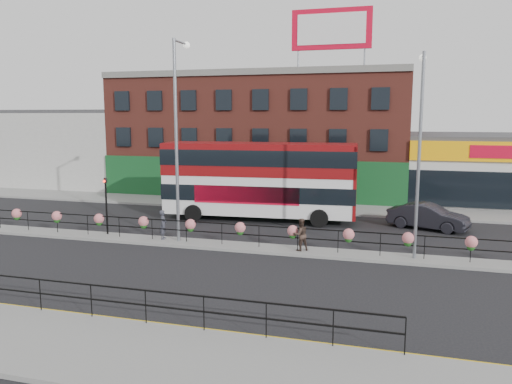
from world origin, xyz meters
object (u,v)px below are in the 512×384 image
(pedestrian_b, at_px, (301,235))
(double_decker_bus, at_px, (260,173))
(lamp_column_west, at_px, (178,123))
(lamp_column_east, at_px, (420,138))
(pedestrian_a, at_px, (163,225))
(car, at_px, (428,217))

(pedestrian_b, bearing_deg, double_decker_bus, -96.54)
(double_decker_bus, height_order, pedestrian_b, double_decker_bus)
(lamp_column_west, distance_m, lamp_column_east, 12.05)
(pedestrian_a, relative_size, pedestrian_b, 0.98)
(lamp_column_east, bearing_deg, car, 81.92)
(double_decker_bus, relative_size, lamp_column_west, 1.20)
(car, relative_size, lamp_column_west, 0.47)
(pedestrian_a, xyz_separation_m, pedestrian_b, (7.60, -0.31, 0.02))
(lamp_column_west, bearing_deg, pedestrian_b, -3.68)
(pedestrian_b, relative_size, lamp_column_west, 0.15)
(double_decker_bus, height_order, lamp_column_west, lamp_column_west)
(car, xyz_separation_m, lamp_column_west, (-13.04, -6.95, 5.62))
(car, height_order, pedestrian_b, pedestrian_b)
(double_decker_bus, relative_size, lamp_column_east, 1.33)
(pedestrian_a, xyz_separation_m, lamp_column_east, (13.00, 0.04, 4.83))
(double_decker_bus, bearing_deg, lamp_column_west, -110.83)
(pedestrian_a, bearing_deg, car, -75.51)
(double_decker_bus, xyz_separation_m, lamp_column_east, (9.46, -6.86, 2.67))
(lamp_column_west, xyz_separation_m, lamp_column_east, (12.04, -0.08, -0.63))
(double_decker_bus, distance_m, pedestrian_b, 8.54)
(lamp_column_east, bearing_deg, pedestrian_a, -179.83)
(car, distance_m, pedestrian_a, 15.68)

